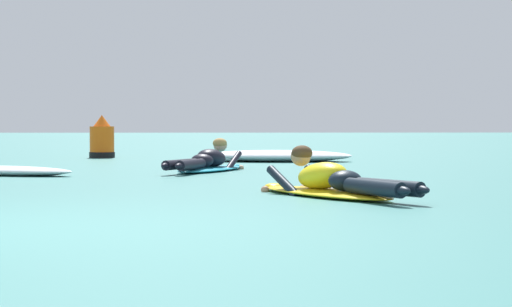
% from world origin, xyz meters
% --- Properties ---
extents(ground_plane, '(120.00, 120.00, 0.00)m').
position_xyz_m(ground_plane, '(0.00, 10.00, 0.00)').
color(ground_plane, '#387A75').
extents(surfer_near, '(1.51, 2.42, 0.54)m').
position_xyz_m(surfer_near, '(2.80, 2.81, 0.14)').
color(surfer_near, yellow).
rests_on(surfer_near, ground).
extents(surfer_far, '(1.34, 2.50, 0.55)m').
position_xyz_m(surfer_far, '(1.58, 7.84, 0.14)').
color(surfer_far, '#2DB2D1').
rests_on(surfer_far, ground).
extents(whitewater_mid_right, '(2.99, 1.54, 0.22)m').
position_xyz_m(whitewater_mid_right, '(2.84, 11.58, 0.10)').
color(whitewater_mid_right, white).
rests_on(whitewater_mid_right, ground).
extents(channel_marker_buoy, '(0.53, 0.53, 0.89)m').
position_xyz_m(channel_marker_buoy, '(-0.65, 13.77, 0.35)').
color(channel_marker_buoy, '#EA5B0F').
rests_on(channel_marker_buoy, ground).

